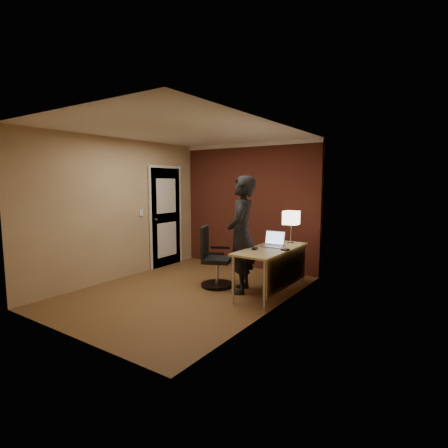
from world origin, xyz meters
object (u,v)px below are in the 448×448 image
(mouse, at_px, (255,249))
(desk_lamp, at_px, (291,218))
(desk, at_px, (275,257))
(person, at_px, (242,235))
(office_chair, at_px, (213,261))
(laptop, at_px, (273,242))
(wallet, at_px, (285,249))

(mouse, bearing_deg, desk_lamp, 63.30)
(desk, height_order, mouse, mouse)
(desk_lamp, height_order, mouse, desk_lamp)
(desk_lamp, distance_m, person, 0.89)
(mouse, bearing_deg, office_chair, 162.72)
(laptop, height_order, office_chair, office_chair)
(desk, distance_m, office_chair, 1.08)
(mouse, xyz_separation_m, office_chair, (-0.83, 0.10, -0.31))
(desk_lamp, bearing_deg, office_chair, -146.83)
(office_chair, bearing_deg, person, 2.68)
(mouse, bearing_deg, desk, 39.55)
(office_chair, bearing_deg, mouse, -6.75)
(desk_lamp, height_order, wallet, desk_lamp)
(office_chair, bearing_deg, desk, 8.66)
(wallet, bearing_deg, desk, 167.00)
(person, bearing_deg, desk_lamp, 118.24)
(mouse, bearing_deg, person, 147.55)
(desk_lamp, xyz_separation_m, mouse, (-0.23, -0.79, -0.40))
(wallet, relative_size, person, 0.06)
(desk, relative_size, person, 0.82)
(laptop, bearing_deg, wallet, -35.53)
(laptop, xyz_separation_m, office_chair, (-0.93, -0.33, -0.36))
(laptop, bearing_deg, office_chair, -160.52)
(laptop, height_order, mouse, laptop)
(mouse, height_order, person, person)
(mouse, relative_size, wallet, 0.91)
(desk, distance_m, wallet, 0.23)
(wallet, height_order, person, person)
(desk, height_order, person, person)
(laptop, bearing_deg, desk_lamp, 70.16)
(desk, relative_size, mouse, 15.00)
(desk, bearing_deg, desk_lamp, 88.51)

